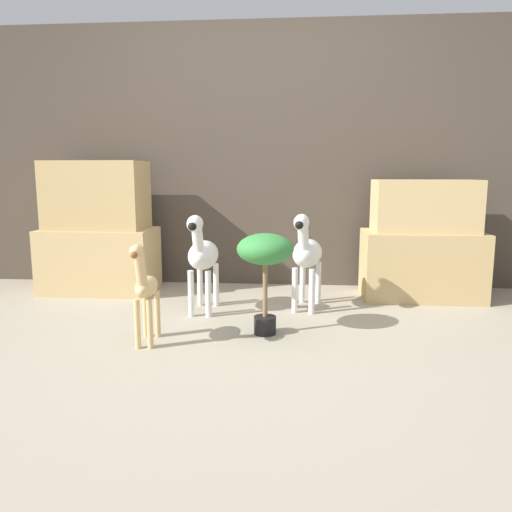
{
  "coord_description": "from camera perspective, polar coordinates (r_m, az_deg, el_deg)",
  "views": [
    {
      "loc": [
        0.33,
        -2.6,
        0.95
      ],
      "look_at": [
        0.04,
        0.85,
        0.39
      ],
      "focal_mm": 35.0,
      "sensor_mm": 36.0,
      "label": 1
    }
  ],
  "objects": [
    {
      "name": "giraffe_figurine",
      "position": [
        2.85,
        -12.57,
        -3.49
      ],
      "size": [
        0.13,
        0.41,
        0.6
      ],
      "color": "tan",
      "rests_on": "ground_plane"
    },
    {
      "name": "rock_pillar_left",
      "position": [
        4.24,
        -17.56,
        2.61
      ],
      "size": [
        0.89,
        0.49,
        1.06
      ],
      "color": "tan",
      "rests_on": "ground_plane"
    },
    {
      "name": "zebra_left",
      "position": [
        3.45,
        -6.15,
        0.18
      ],
      "size": [
        0.2,
        0.55,
        0.7
      ],
      "color": "silver",
      "rests_on": "ground_plane"
    },
    {
      "name": "ground_plane",
      "position": [
        2.79,
        -2.3,
        -10.69
      ],
      "size": [
        14.0,
        14.0,
        0.0
      ],
      "primitive_type": "plane",
      "color": "#9E937F"
    },
    {
      "name": "zebra_right",
      "position": [
        3.52,
        5.8,
        0.39
      ],
      "size": [
        0.27,
        0.56,
        0.7
      ],
      "color": "silver",
      "rests_on": "ground_plane"
    },
    {
      "name": "rock_pillar_right",
      "position": [
        4.04,
        18.48,
        1.26
      ],
      "size": [
        0.89,
        0.49,
        0.91
      ],
      "color": "tan",
      "rests_on": "ground_plane"
    },
    {
      "name": "potted_palm_front",
      "position": [
        2.94,
        1.06,
        0.0
      ],
      "size": [
        0.34,
        0.34,
        0.61
      ],
      "color": "black",
      "rests_on": "ground_plane"
    },
    {
      "name": "wall_back",
      "position": [
        4.34,
        0.51,
        11.27
      ],
      "size": [
        6.4,
        0.08,
        2.2
      ],
      "color": "#473D33",
      "rests_on": "ground_plane"
    }
  ]
}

